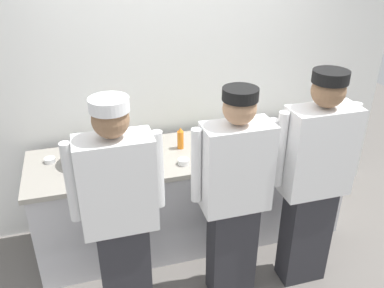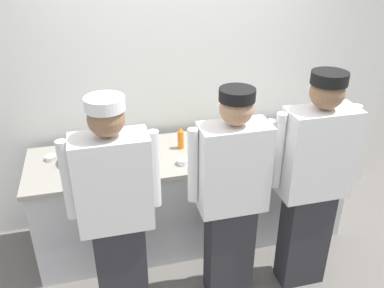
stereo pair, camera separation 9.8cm
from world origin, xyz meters
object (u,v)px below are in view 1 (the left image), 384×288
squeeze_bottle_spare (180,138)px  deli_cup (312,129)px  chef_near_left (120,213)px  squeeze_bottle_primary (203,131)px  ramekin_green_sauce (121,146)px  chef_far_right (314,179)px  squeeze_bottle_secondary (152,145)px  sheet_tray (274,138)px  mixing_bowl_steel (83,156)px  chef_center (235,194)px  ramekin_orange_sauce (50,160)px  ramekin_yellow_sauce (184,161)px  plate_stack_rear (212,152)px  plate_stack_front (122,159)px

squeeze_bottle_spare → deli_cup: size_ratio=2.06×
chef_near_left → squeeze_bottle_primary: chef_near_left is taller
ramekin_green_sauce → deli_cup: (1.69, -0.19, 0.02)m
chef_far_right → squeeze_bottle_secondary: bearing=143.9°
sheet_tray → squeeze_bottle_spare: squeeze_bottle_spare is taller
sheet_tray → deli_cup: bearing=0.5°
sheet_tray → squeeze_bottle_spare: (-0.84, 0.07, 0.08)m
mixing_bowl_steel → squeeze_bottle_spare: 0.80m
chef_near_left → squeeze_bottle_primary: (0.83, 0.87, 0.07)m
squeeze_bottle_primary → squeeze_bottle_secondary: size_ratio=1.00×
sheet_tray → squeeze_bottle_spare: 0.85m
chef_center → ramekin_orange_sauce: bearing=146.2°
squeeze_bottle_primary → ramekin_yellow_sauce: bearing=-127.2°
chef_near_left → squeeze_bottle_spare: size_ratio=8.95×
plate_stack_rear → squeeze_bottle_secondary: bearing=160.3°
plate_stack_rear → squeeze_bottle_secondary: 0.49m
chef_far_right → ramekin_yellow_sauce: (-0.84, 0.53, -0.02)m
squeeze_bottle_secondary → deli_cup: size_ratio=1.98×
chef_near_left → chef_center: size_ratio=1.01×
chef_far_right → plate_stack_front: (-1.30, 0.69, -0.01)m
ramekin_green_sauce → deli_cup: 1.70m
plate_stack_front → mixing_bowl_steel: size_ratio=0.73×
chef_near_left → chef_far_right: bearing=-0.6°
ramekin_orange_sauce → chef_center: bearing=-33.8°
ramekin_yellow_sauce → deli_cup: bearing=9.1°
mixing_bowl_steel → ramekin_green_sauce: 0.35m
plate_stack_front → chef_far_right: bearing=-28.1°
plate_stack_rear → sheet_tray: size_ratio=0.48×
squeeze_bottle_spare → deli_cup: bearing=-3.0°
squeeze_bottle_secondary → ramekin_orange_sauce: size_ratio=2.12×
chef_near_left → chef_center: (0.80, 0.01, -0.01)m
mixing_bowl_steel → squeeze_bottle_secondary: (0.55, -0.02, 0.03)m
plate_stack_rear → sheet_tray: bearing=12.7°
chef_far_right → plate_stack_rear: size_ratio=7.05×
sheet_tray → squeeze_bottle_secondary: size_ratio=2.81×
plate_stack_front → squeeze_bottle_primary: squeeze_bottle_primary is taller
plate_stack_rear → sheet_tray: plate_stack_rear is taller
sheet_tray → ramekin_green_sauce: (-1.32, 0.19, 0.01)m
squeeze_bottle_spare → deli_cup: squeeze_bottle_spare is taller
chef_center → ramekin_orange_sauce: chef_center is taller
chef_center → plate_stack_front: 0.97m
squeeze_bottle_primary → plate_stack_front: bearing=-165.2°
chef_center → deli_cup: (1.02, 0.71, 0.04)m
squeeze_bottle_secondary → ramekin_yellow_sauce: squeeze_bottle_secondary is taller
sheet_tray → ramekin_orange_sauce: ramekin_orange_sauce is taller
chef_center → ramekin_orange_sauce: 1.50m
chef_center → mixing_bowl_steel: chef_center is taller
plate_stack_front → sheet_tray: plate_stack_front is taller
chef_near_left → chef_center: chef_near_left is taller
mixing_bowl_steel → plate_stack_rear: bearing=-10.2°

